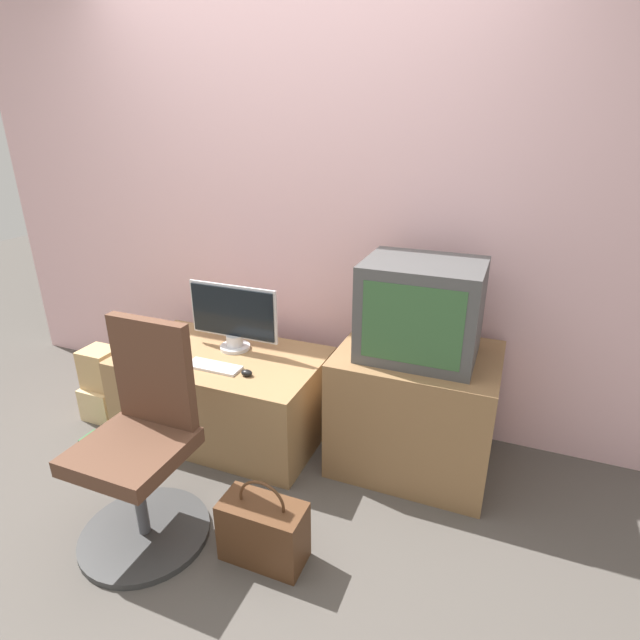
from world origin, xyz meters
name	(u,v)px	position (x,y,z in m)	size (l,w,h in m)	color
ground_plane	(176,542)	(0.00, 0.00, 0.00)	(12.00, 12.00, 0.00)	#4C4742
wall_back	(297,197)	(0.00, 1.32, 1.30)	(4.40, 0.05, 2.60)	beige
desk	(225,394)	(-0.24, 0.81, 0.25)	(1.12, 0.67, 0.49)	#937047
side_stand	(414,409)	(0.82, 0.94, 0.32)	(0.79, 0.62, 0.64)	olive
main_monitor	(233,317)	(-0.21, 0.91, 0.69)	(0.54, 0.17, 0.38)	silver
keyboard	(214,367)	(-0.20, 0.66, 0.50)	(0.30, 0.11, 0.01)	silver
mouse	(247,373)	(0.01, 0.65, 0.51)	(0.06, 0.04, 0.03)	black
crt_tv	(421,310)	(0.82, 0.92, 0.88)	(0.54, 0.43, 0.47)	#474747
office_chair	(142,455)	(-0.14, 0.03, 0.40)	(0.56, 0.56, 0.97)	#333333
cardboard_box_lower	(107,400)	(-1.02, 0.68, 0.10)	(0.21, 0.24, 0.20)	#D1B27F
cardboard_box_upper	(101,368)	(-1.02, 0.68, 0.32)	(0.20, 0.18, 0.24)	tan
handbag	(263,531)	(0.40, 0.08, 0.14)	(0.35, 0.18, 0.39)	#4C2D19
book	(98,440)	(-0.87, 0.43, 0.01)	(0.17, 0.12, 0.02)	#2D6638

